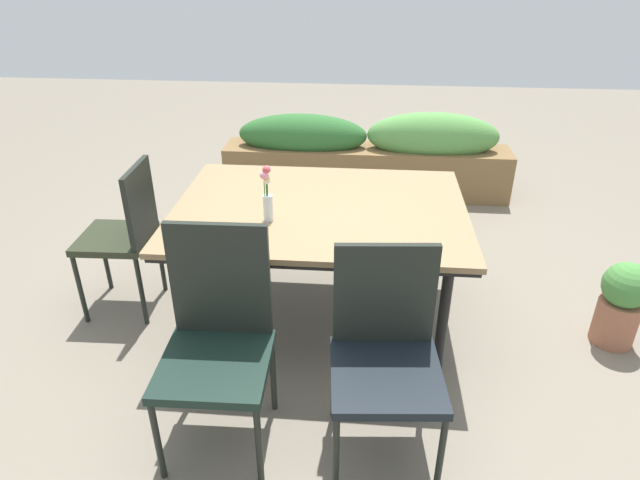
{
  "coord_description": "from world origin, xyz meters",
  "views": [
    {
      "loc": [
        0.16,
        -2.8,
        2.01
      ],
      "look_at": [
        -0.07,
        -0.07,
        0.51
      ],
      "focal_mm": 31.11,
      "sensor_mm": 36.0,
      "label": 1
    }
  ],
  "objects_px": {
    "flower_vase": "(267,194)",
    "chair_near_right": "(385,347)",
    "dining_table": "(320,215)",
    "chair_near_left": "(217,332)",
    "potted_plant": "(621,303)",
    "planter_box": "(368,156)",
    "chair_end_left": "(126,229)"
  },
  "relations": [
    {
      "from": "dining_table",
      "to": "chair_end_left",
      "type": "height_order",
      "value": "chair_end_left"
    },
    {
      "from": "chair_near_right",
      "to": "planter_box",
      "type": "height_order",
      "value": "chair_near_right"
    },
    {
      "from": "chair_near_right",
      "to": "planter_box",
      "type": "bearing_deg",
      "value": -92.69
    },
    {
      "from": "dining_table",
      "to": "chair_end_left",
      "type": "xyz_separation_m",
      "value": [
        -1.13,
        0.0,
        -0.14
      ]
    },
    {
      "from": "potted_plant",
      "to": "dining_table",
      "type": "bearing_deg",
      "value": 176.28
    },
    {
      "from": "chair_near_left",
      "to": "planter_box",
      "type": "relative_size",
      "value": 0.4
    },
    {
      "from": "planter_box",
      "to": "potted_plant",
      "type": "distance_m",
      "value": 2.42
    },
    {
      "from": "dining_table",
      "to": "chair_near_left",
      "type": "bearing_deg",
      "value": -111.72
    },
    {
      "from": "chair_near_left",
      "to": "planter_box",
      "type": "bearing_deg",
      "value": -103.81
    },
    {
      "from": "chair_end_left",
      "to": "planter_box",
      "type": "xyz_separation_m",
      "value": [
        1.38,
        1.86,
        -0.19
      ]
    },
    {
      "from": "dining_table",
      "to": "planter_box",
      "type": "distance_m",
      "value": 1.91
    },
    {
      "from": "planter_box",
      "to": "potted_plant",
      "type": "height_order",
      "value": "planter_box"
    },
    {
      "from": "flower_vase",
      "to": "chair_end_left",
      "type": "bearing_deg",
      "value": 167.63
    },
    {
      "from": "dining_table",
      "to": "potted_plant",
      "type": "relative_size",
      "value": 3.17
    },
    {
      "from": "chair_end_left",
      "to": "chair_near_right",
      "type": "height_order",
      "value": "chair_near_right"
    },
    {
      "from": "flower_vase",
      "to": "chair_near_right",
      "type": "bearing_deg",
      "value": -49.99
    },
    {
      "from": "chair_end_left",
      "to": "potted_plant",
      "type": "distance_m",
      "value": 2.8
    },
    {
      "from": "chair_near_right",
      "to": "chair_end_left",
      "type": "bearing_deg",
      "value": -36.27
    },
    {
      "from": "chair_end_left",
      "to": "potted_plant",
      "type": "relative_size",
      "value": 1.84
    },
    {
      "from": "chair_near_left",
      "to": "chair_near_right",
      "type": "xyz_separation_m",
      "value": [
        0.71,
        -0.01,
        -0.02
      ]
    },
    {
      "from": "dining_table",
      "to": "chair_near_left",
      "type": "distance_m",
      "value": 0.98
    },
    {
      "from": "potted_plant",
      "to": "chair_near_left",
      "type": "bearing_deg",
      "value": -158.55
    },
    {
      "from": "dining_table",
      "to": "potted_plant",
      "type": "distance_m",
      "value": 1.71
    },
    {
      "from": "chair_end_left",
      "to": "planter_box",
      "type": "bearing_deg",
      "value": -38.23
    },
    {
      "from": "chair_near_left",
      "to": "potted_plant",
      "type": "relative_size",
      "value": 1.99
    },
    {
      "from": "chair_near_left",
      "to": "potted_plant",
      "type": "bearing_deg",
      "value": -159.82
    },
    {
      "from": "chair_near_left",
      "to": "chair_near_right",
      "type": "distance_m",
      "value": 0.71
    },
    {
      "from": "chair_near_left",
      "to": "chair_end_left",
      "type": "relative_size",
      "value": 1.09
    },
    {
      "from": "planter_box",
      "to": "chair_end_left",
      "type": "bearing_deg",
      "value": -126.63
    },
    {
      "from": "chair_end_left",
      "to": "flower_vase",
      "type": "xyz_separation_m",
      "value": [
        0.88,
        -0.19,
        0.34
      ]
    },
    {
      "from": "planter_box",
      "to": "chair_near_left",
      "type": "bearing_deg",
      "value": -102.53
    },
    {
      "from": "flower_vase",
      "to": "potted_plant",
      "type": "distance_m",
      "value": 2.01
    }
  ]
}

